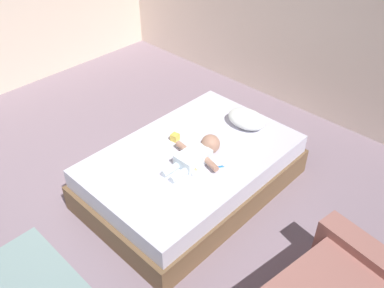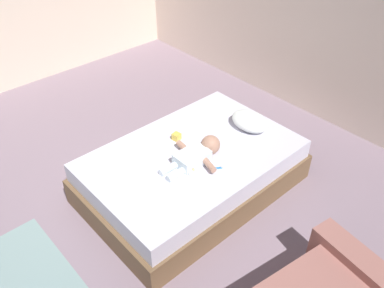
# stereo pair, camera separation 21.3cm
# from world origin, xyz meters

# --- Properties ---
(ground_plane) EXTENTS (8.00, 8.00, 0.00)m
(ground_plane) POSITION_xyz_m (0.00, 0.00, 0.00)
(ground_plane) COLOR gray
(bed) EXTENTS (1.36, 2.06, 0.47)m
(bed) POSITION_xyz_m (0.26, 0.87, 0.23)
(bed) COLOR brown
(bed) RESTS_ON ground_plane
(pillow) EXTENTS (0.42, 0.30, 0.16)m
(pillow) POSITION_xyz_m (0.35, 1.58, 0.55)
(pillow) COLOR white
(pillow) RESTS_ON bed
(baby) EXTENTS (0.52, 0.65, 0.18)m
(baby) POSITION_xyz_m (0.38, 0.83, 0.54)
(baby) COLOR white
(baby) RESTS_ON bed
(toothbrush) EXTENTS (0.08, 0.11, 0.02)m
(toothbrush) POSITION_xyz_m (0.59, 0.88, 0.48)
(toothbrush) COLOR #2983E6
(toothbrush) RESTS_ON bed
(toy_block) EXTENTS (0.08, 0.08, 0.07)m
(toy_block) POSITION_xyz_m (0.01, 0.89, 0.51)
(toy_block) COLOR #EBC44A
(toy_block) RESTS_ON bed
(baby_bottle) EXTENTS (0.06, 0.11, 0.07)m
(baby_bottle) POSITION_xyz_m (0.49, 0.67, 0.50)
(baby_bottle) COLOR white
(baby_bottle) RESTS_ON bed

